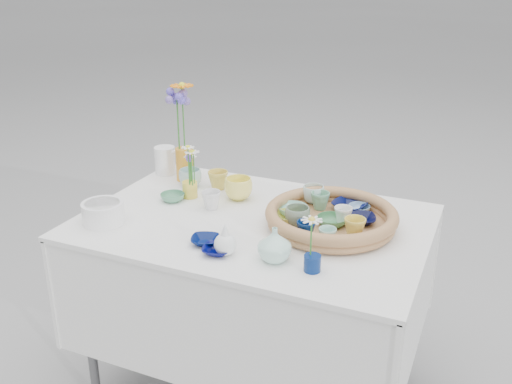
% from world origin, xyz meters
% --- Properties ---
extents(wicker_tray, '(0.47, 0.47, 0.08)m').
position_xyz_m(wicker_tray, '(0.28, 0.05, 0.80)').
color(wicker_tray, brown).
rests_on(wicker_tray, display_table).
extents(tray_ceramic_0, '(0.15, 0.15, 0.03)m').
position_xyz_m(tray_ceramic_0, '(0.31, 0.20, 0.80)').
color(tray_ceramic_0, '#070E3D').
rests_on(tray_ceramic_0, wicker_tray).
extents(tray_ceramic_1, '(0.14, 0.14, 0.03)m').
position_xyz_m(tray_ceramic_1, '(0.37, 0.10, 0.80)').
color(tray_ceramic_1, black).
rests_on(tray_ceramic_1, wicker_tray).
extents(tray_ceramic_2, '(0.10, 0.10, 0.07)m').
position_xyz_m(tray_ceramic_2, '(0.38, -0.03, 0.82)').
color(tray_ceramic_2, gold).
rests_on(tray_ceramic_2, wicker_tray).
extents(tray_ceramic_3, '(0.11, 0.11, 0.03)m').
position_xyz_m(tray_ceramic_3, '(0.29, 0.03, 0.80)').
color(tray_ceramic_3, '#488957').
rests_on(tray_ceramic_3, wicker_tray).
extents(tray_ceramic_4, '(0.10, 0.10, 0.07)m').
position_xyz_m(tray_ceramic_4, '(0.18, -0.02, 0.82)').
color(tray_ceramic_4, gray).
rests_on(tray_ceramic_4, wicker_tray).
extents(tray_ceramic_5, '(0.15, 0.15, 0.04)m').
position_xyz_m(tray_ceramic_5, '(0.13, 0.06, 0.80)').
color(tray_ceramic_5, '#8CCBBC').
rests_on(tray_ceramic_5, wicker_tray).
extents(tray_ceramic_6, '(0.11, 0.11, 0.07)m').
position_xyz_m(tray_ceramic_6, '(0.16, 0.21, 0.82)').
color(tray_ceramic_6, silver).
rests_on(tray_ceramic_6, wicker_tray).
extents(tray_ceramic_7, '(0.07, 0.07, 0.06)m').
position_xyz_m(tray_ceramic_7, '(0.32, 0.07, 0.81)').
color(tray_ceramic_7, white).
rests_on(tray_ceramic_7, wicker_tray).
extents(tray_ceramic_8, '(0.10, 0.10, 0.03)m').
position_xyz_m(tray_ceramic_8, '(0.35, 0.19, 0.80)').
color(tray_ceramic_8, '#8AB5D9').
rests_on(tray_ceramic_8, wicker_tray).
extents(tray_ceramic_9, '(0.08, 0.08, 0.06)m').
position_xyz_m(tray_ceramic_9, '(0.23, -0.10, 0.81)').
color(tray_ceramic_9, '#081F50').
rests_on(tray_ceramic_9, wicker_tray).
extents(tray_ceramic_10, '(0.12, 0.12, 0.03)m').
position_xyz_m(tray_ceramic_10, '(0.13, -0.00, 0.80)').
color(tray_ceramic_10, '#D6D351').
rests_on(tray_ceramic_10, wicker_tray).
extents(tray_ceramic_11, '(0.08, 0.08, 0.06)m').
position_xyz_m(tray_ceramic_11, '(0.31, -0.11, 0.81)').
color(tray_ceramic_11, '#9ACCBC').
rests_on(tray_ceramic_11, wicker_tray).
extents(tray_ceramic_12, '(0.09, 0.09, 0.07)m').
position_xyz_m(tray_ceramic_12, '(0.20, 0.16, 0.82)').
color(tray_ceramic_12, '#66A37F').
rests_on(tray_ceramic_12, wicker_tray).
extents(loose_ceramic_0, '(0.10, 0.10, 0.08)m').
position_xyz_m(loose_ceramic_0, '(-0.26, 0.23, 0.80)').
color(loose_ceramic_0, gold).
rests_on(loose_ceramic_0, display_table).
extents(loose_ceramic_1, '(0.12, 0.12, 0.09)m').
position_xyz_m(loose_ceramic_1, '(-0.14, 0.16, 0.81)').
color(loose_ceramic_1, '#FFF064').
rests_on(loose_ceramic_1, display_table).
extents(loose_ceramic_2, '(0.12, 0.12, 0.03)m').
position_xyz_m(loose_ceramic_2, '(-0.37, 0.04, 0.78)').
color(loose_ceramic_2, '#4F8D69').
rests_on(loose_ceramic_2, display_table).
extents(loose_ceramic_3, '(0.08, 0.08, 0.07)m').
position_xyz_m(loose_ceramic_3, '(-0.19, 0.03, 0.80)').
color(loose_ceramic_3, silver).
rests_on(loose_ceramic_3, display_table).
extents(loose_ceramic_4, '(0.12, 0.12, 0.02)m').
position_xyz_m(loose_ceramic_4, '(-0.07, -0.24, 0.78)').
color(loose_ceramic_4, '#010F4B').
rests_on(loose_ceramic_4, display_table).
extents(loose_ceramic_5, '(0.13, 0.13, 0.08)m').
position_xyz_m(loose_ceramic_5, '(-0.39, 0.21, 0.80)').
color(loose_ceramic_5, '#A1C6C2').
rests_on(loose_ceramic_5, display_table).
extents(loose_ceramic_6, '(0.12, 0.12, 0.02)m').
position_xyz_m(loose_ceramic_6, '(-0.01, -0.29, 0.78)').
color(loose_ceramic_6, '#05094E').
rests_on(loose_ceramic_6, display_table).
extents(fluted_bowl, '(0.20, 0.20, 0.08)m').
position_xyz_m(fluted_bowl, '(-0.49, -0.24, 0.80)').
color(fluted_bowl, white).
rests_on(fluted_bowl, display_table).
extents(bud_vase_paleblue, '(0.08, 0.08, 0.11)m').
position_xyz_m(bud_vase_paleblue, '(0.02, -0.28, 0.82)').
color(bud_vase_paleblue, white).
rests_on(bud_vase_paleblue, display_table).
extents(bud_vase_seafoam, '(0.14, 0.14, 0.11)m').
position_xyz_m(bud_vase_seafoam, '(0.18, -0.25, 0.82)').
color(bud_vase_seafoam, silver).
rests_on(bud_vase_seafoam, display_table).
extents(bud_vase_cobalt, '(0.06, 0.06, 0.05)m').
position_xyz_m(bud_vase_cobalt, '(0.32, -0.27, 0.79)').
color(bud_vase_cobalt, navy).
rests_on(bud_vase_cobalt, display_table).
extents(single_daisy, '(0.09, 0.09, 0.14)m').
position_xyz_m(single_daisy, '(0.31, -0.27, 0.88)').
color(single_daisy, white).
rests_on(single_daisy, bud_vase_cobalt).
extents(tall_vase_yellow, '(0.09, 0.09, 0.14)m').
position_xyz_m(tall_vase_yellow, '(-0.45, 0.27, 0.84)').
color(tall_vase_yellow, orange).
rests_on(tall_vase_yellow, display_table).
extents(gerbera, '(0.14, 0.14, 0.29)m').
position_xyz_m(gerbera, '(-0.44, 0.26, 1.05)').
color(gerbera, orange).
rests_on(gerbera, tall_vase_yellow).
extents(hydrangea, '(0.11, 0.11, 0.30)m').
position_xyz_m(hydrangea, '(-0.46, 0.26, 1.02)').
color(hydrangea, '#5E4ECF').
rests_on(hydrangea, tall_vase_yellow).
extents(white_pitcher, '(0.15, 0.14, 0.12)m').
position_xyz_m(white_pitcher, '(-0.57, 0.31, 0.83)').
color(white_pitcher, white).
rests_on(white_pitcher, display_table).
extents(daisy_cup, '(0.08, 0.08, 0.07)m').
position_xyz_m(daisy_cup, '(-0.33, 0.10, 0.80)').
color(daisy_cup, yellow).
rests_on(daisy_cup, display_table).
extents(daisy_posy, '(0.10, 0.10, 0.15)m').
position_xyz_m(daisy_posy, '(-0.32, 0.09, 0.91)').
color(daisy_posy, white).
rests_on(daisy_posy, daisy_cup).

